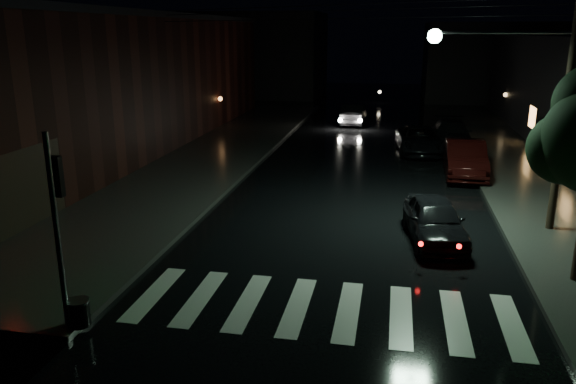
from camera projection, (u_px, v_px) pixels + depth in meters
The scene contains 14 objects.
ground at pixel (193, 307), 13.18m from camera, with size 120.00×120.00×0.00m, color black.
sidewalk_left at pixel (195, 163), 27.28m from camera, with size 6.00×44.00×0.15m, color #282826.
sidewalk_right at pixel (521, 177), 24.58m from camera, with size 4.00×44.00×0.15m, color #282826.
building_left at pixel (79, 85), 29.48m from camera, with size 10.00×36.00×7.00m, color black.
building_far_left at pixel (252, 54), 56.36m from camera, with size 14.00×10.00×8.00m, color black.
building_far_right at pixel (502, 62), 52.18m from camera, with size 14.00×10.00×7.00m, color black.
crosswalk at pixel (323, 308), 13.11m from camera, with size 9.00×3.00×0.01m, color beige.
signal_pole_corner at pixel (69, 264), 11.76m from camera, with size 0.68×0.61×4.20m.
utility_pole at pixel (544, 88), 16.93m from camera, with size 4.92×0.44×8.00m.
parked_car_a at pixel (435, 220), 17.21m from camera, with size 1.58×3.94×1.34m, color black.
parked_car_b at pixel (465, 159), 24.94m from camera, with size 1.67×4.80×1.58m, color black.
parked_car_c at pixel (451, 134), 31.38m from camera, with size 2.03×5.00×1.45m, color black.
parked_car_d at pixel (420, 140), 29.70m from camera, with size 2.28×4.94×1.37m, color black.
oncoming_car at pixel (353, 114), 38.79m from camera, with size 1.49×4.27×1.41m, color black.
Camera 1 is at (4.42, -11.29, 6.25)m, focal length 35.00 mm.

